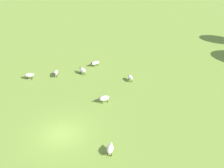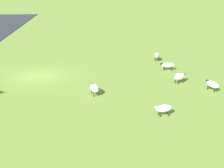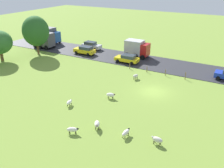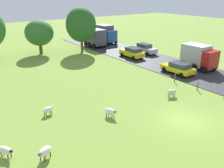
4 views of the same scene
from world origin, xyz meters
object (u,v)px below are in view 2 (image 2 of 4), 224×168
at_px(sheep_1, 94,88).
at_px(sheep_3, 180,77).
at_px(sheep_0, 164,108).
at_px(sheep_2, 212,84).
at_px(sheep_6, 168,65).
at_px(sheep_4, 157,56).

relative_size(sheep_1, sheep_3, 1.03).
relative_size(sheep_0, sheep_3, 0.94).
bearing_deg(sheep_0, sheep_1, -40.04).
bearing_deg(sheep_2, sheep_3, -40.63).
height_order(sheep_0, sheep_2, sheep_2).
bearing_deg(sheep_6, sheep_1, 39.79).
distance_m(sheep_3, sheep_4, 6.44).
xyz_separation_m(sheep_2, sheep_3, (1.98, -1.70, 0.06)).
bearing_deg(sheep_3, sheep_4, -85.00).
distance_m(sheep_3, sheep_6, 3.28).
bearing_deg(sheep_2, sheep_4, -72.60).
xyz_separation_m(sheep_0, sheep_2, (-4.45, -3.91, 0.01)).
relative_size(sheep_2, sheep_6, 0.97).
relative_size(sheep_1, sheep_2, 0.98).
xyz_separation_m(sheep_1, sheep_3, (-6.64, -2.10, 0.03)).
distance_m(sheep_4, sheep_6, 3.17).
height_order(sheep_2, sheep_4, sheep_4).
xyz_separation_m(sheep_1, sheep_4, (-6.08, -8.52, 0.02)).
relative_size(sheep_0, sheep_4, 0.97).
height_order(sheep_1, sheep_6, sheep_1).
distance_m(sheep_1, sheep_6, 8.38).
distance_m(sheep_2, sheep_4, 8.51).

